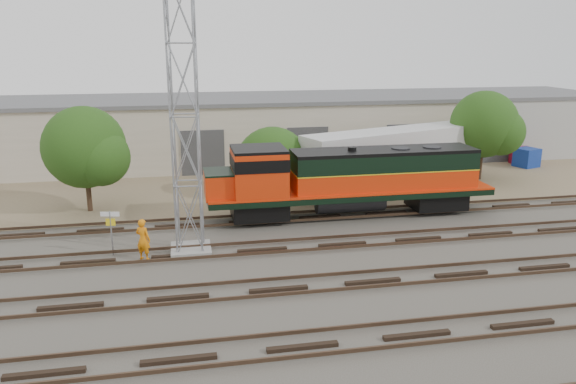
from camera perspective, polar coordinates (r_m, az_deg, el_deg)
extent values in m
plane|color=#47423A|center=(26.63, 6.45, -6.55)|extent=(140.00, 140.00, 0.00)
cube|color=#726047|center=(40.50, 0.16, 1.17)|extent=(80.00, 16.00, 0.02)
cube|color=black|center=(20.26, 12.95, -13.98)|extent=(80.00, 2.40, 0.14)
cube|color=#4C3828|center=(19.61, 13.88, -14.64)|extent=(80.00, 0.08, 0.14)
cube|color=#4C3828|center=(20.80, 12.13, -12.69)|extent=(80.00, 0.08, 0.14)
cube|color=black|center=(23.99, 8.61, -8.97)|extent=(80.00, 2.40, 0.14)
cube|color=#4C3828|center=(23.29, 9.24, -9.39)|extent=(80.00, 0.08, 0.14)
cube|color=#4C3828|center=(24.58, 8.04, -7.98)|extent=(80.00, 0.08, 0.14)
cube|color=black|center=(27.94, 5.54, -5.31)|extent=(80.00, 2.40, 0.14)
cube|color=#4C3828|center=(27.22, 6.00, -5.57)|extent=(80.00, 0.08, 0.14)
cube|color=#4C3828|center=(28.57, 5.13, -4.53)|extent=(80.00, 0.08, 0.14)
cube|color=black|center=(32.04, 3.27, -2.56)|extent=(80.00, 2.40, 0.14)
cube|color=#4C3828|center=(31.30, 3.62, -2.72)|extent=(80.00, 0.08, 0.14)
cube|color=#4C3828|center=(32.69, 2.96, -1.93)|extent=(80.00, 0.08, 0.14)
cube|color=beige|center=(47.74, -1.71, 6.35)|extent=(58.00, 10.00, 5.00)
cube|color=#59595B|center=(47.40, -1.74, 9.52)|extent=(58.40, 10.40, 0.30)
cube|color=#999993|center=(51.51, 24.36, 5.66)|extent=(14.00, 0.10, 5.00)
cube|color=#333335|center=(42.76, -19.42, 3.37)|extent=(3.20, 0.12, 3.40)
cube|color=#333335|center=(42.31, -8.64, 3.94)|extent=(3.20, 0.12, 3.40)
cube|color=#333335|center=(43.36, 2.00, 4.38)|extent=(3.20, 0.12, 3.40)
cube|color=#333335|center=(45.80, 11.84, 4.65)|extent=(3.20, 0.12, 3.40)
cube|color=#333335|center=(49.43, 20.46, 4.77)|extent=(3.20, 0.12, 3.40)
cube|color=black|center=(31.19, -2.93, -1.73)|extent=(3.06, 2.30, 0.96)
cube|color=black|center=(34.21, 14.80, -0.69)|extent=(3.06, 2.30, 0.96)
cube|color=black|center=(32.13, 6.38, -0.10)|extent=(16.26, 2.87, 0.33)
cylinder|color=black|center=(32.29, 6.35, -1.12)|extent=(4.02, 1.05, 1.05)
cube|color=red|center=(32.56, 9.64, 1.33)|extent=(10.52, 2.49, 1.15)
cube|color=black|center=(32.33, 9.72, 3.14)|extent=(10.52, 2.49, 0.96)
cube|color=black|center=(32.22, 9.77, 4.14)|extent=(10.52, 2.49, 0.19)
cube|color=red|center=(30.65, -2.98, 1.95)|extent=(2.87, 2.87, 2.49)
cube|color=black|center=(30.38, -3.01, 4.38)|extent=(2.87, 2.87, 0.15)
cube|color=red|center=(30.57, -7.05, 0.72)|extent=(1.53, 2.30, 1.34)
cube|color=gray|center=(27.53, -9.82, -5.72)|extent=(1.90, 1.90, 0.20)
cylinder|color=gray|center=(26.55, -11.74, 7.76)|extent=(0.09, 0.09, 12.66)
cylinder|color=gray|center=(26.56, -9.22, 7.88)|extent=(0.09, 0.09, 12.66)
cylinder|color=gray|center=(25.40, -11.76, 7.44)|extent=(0.09, 0.09, 12.66)
cylinder|color=gray|center=(25.41, -9.12, 7.56)|extent=(0.09, 0.09, 12.66)
cylinder|color=gray|center=(27.61, -17.49, -4.00)|extent=(0.07, 0.07, 2.15)
cube|color=white|center=(27.33, -17.65, -2.16)|extent=(0.87, 0.22, 0.22)
cube|color=yellow|center=(27.45, -17.58, -2.94)|extent=(0.44, 0.13, 0.34)
imported|color=orange|center=(26.65, -14.50, -4.68)|extent=(0.86, 0.78, 1.96)
cube|color=silver|center=(38.24, 10.61, 4.19)|extent=(13.37, 6.91, 2.75)
cube|color=black|center=(42.22, 15.82, 1.86)|extent=(3.15, 3.22, 1.02)
cube|color=black|center=(34.82, 5.19, -0.13)|extent=(0.15, 0.15, 1.32)
cube|color=black|center=(36.44, 3.33, 0.60)|extent=(0.15, 0.15, 1.32)
cube|color=navy|center=(48.74, 23.09, 3.23)|extent=(2.00, 1.94, 1.50)
cube|color=maroon|center=(49.59, 22.65, 3.40)|extent=(1.64, 1.55, 1.40)
cylinder|color=#382619|center=(35.09, -19.58, -0.12)|extent=(0.30, 0.30, 2.18)
sphere|color=#1F4814|center=(34.51, -19.98, 4.29)|extent=(4.75, 4.75, 4.75)
sphere|color=#1F4814|center=(33.76, -18.49, 3.38)|extent=(3.33, 3.33, 3.33)
cylinder|color=#382619|center=(36.62, -1.56, -0.02)|extent=(0.33, 0.33, 0.44)
sphere|color=#1F4814|center=(36.17, -1.58, 2.87)|extent=(4.79, 4.79, 4.79)
sphere|color=#1F4814|center=(35.75, 0.13, 1.95)|extent=(3.35, 3.35, 3.35)
cylinder|color=#382619|center=(43.01, 18.97, 2.77)|extent=(0.27, 0.27, 2.37)
sphere|color=#1F4814|center=(42.54, 19.30, 6.52)|extent=(4.75, 4.75, 4.75)
sphere|color=#1F4814|center=(42.49, 20.83, 5.72)|extent=(3.32, 3.32, 3.32)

